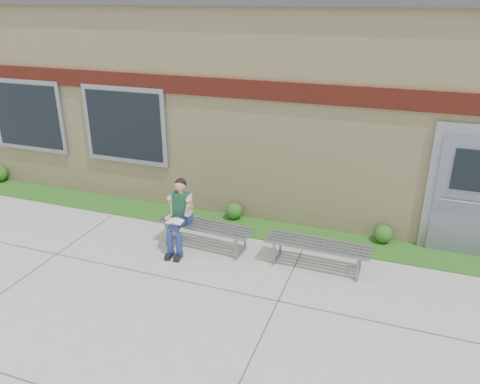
% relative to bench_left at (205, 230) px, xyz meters
% --- Properties ---
extents(ground, '(80.00, 80.00, 0.00)m').
position_rel_bench_left_xyz_m(ground, '(0.66, -1.64, -0.34)').
color(ground, '#9E9E99').
rests_on(ground, ground).
extents(grass_strip, '(16.00, 0.80, 0.02)m').
position_rel_bench_left_xyz_m(grass_strip, '(0.66, 0.96, -0.33)').
color(grass_strip, '#144E16').
rests_on(grass_strip, ground).
extents(school_building, '(16.20, 6.22, 4.20)m').
position_rel_bench_left_xyz_m(school_building, '(0.66, 4.35, 1.76)').
color(school_building, beige).
rests_on(school_building, ground).
extents(bench_left, '(1.74, 0.59, 0.44)m').
position_rel_bench_left_xyz_m(bench_left, '(0.00, 0.00, 0.00)').
color(bench_left, slate).
rests_on(bench_left, ground).
extents(bench_right, '(1.72, 0.52, 0.44)m').
position_rel_bench_left_xyz_m(bench_right, '(2.00, 0.00, -0.00)').
color(bench_right, slate).
rests_on(bench_right, ground).
extents(girl, '(0.47, 0.77, 1.28)m').
position_rel_bench_left_xyz_m(girl, '(-0.40, -0.19, 0.33)').
color(girl, navy).
rests_on(girl, ground).
extents(shrub_mid, '(0.34, 0.34, 0.34)m').
position_rel_bench_left_xyz_m(shrub_mid, '(0.09, 1.21, -0.15)').
color(shrub_mid, '#144E16').
rests_on(shrub_mid, grass_strip).
extents(shrub_east, '(0.33, 0.33, 0.33)m').
position_rel_bench_left_xyz_m(shrub_east, '(2.97, 1.21, -0.16)').
color(shrub_east, '#144E16').
rests_on(shrub_east, grass_strip).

